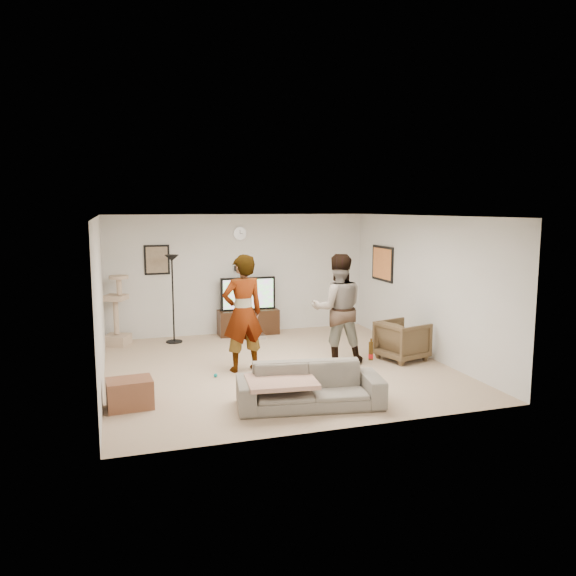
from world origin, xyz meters
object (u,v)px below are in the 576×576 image
object	(u,v)px
tv	(248,294)
side_table	(130,394)
cat_tree	(116,310)
person_left	(243,313)
floor_lamp	(173,299)
armchair	(402,340)
sofa	(310,386)
beer_bottle	(371,351)
tv_stand	(248,322)
person_right	(338,309)

from	to	relation	value
tv	side_table	xyz separation A→B (m)	(-2.51, -3.75, -0.67)
cat_tree	side_table	bearing A→B (deg)	-87.94
cat_tree	person_left	xyz separation A→B (m)	(1.95, -2.39, 0.27)
floor_lamp	armchair	xyz separation A→B (m)	(3.67, -2.47, -0.52)
sofa	beer_bottle	world-z (taller)	beer_bottle
cat_tree	beer_bottle	bearing A→B (deg)	-52.23
tv_stand	cat_tree	distance (m)	2.68
tv	person_left	size ratio (longest dim) A/B	0.61
person_left	sofa	size ratio (longest dim) A/B	0.99
person_right	tv	bearing A→B (deg)	-57.97
tv_stand	person_right	size ratio (longest dim) A/B	0.67
person_left	side_table	size ratio (longest dim) A/B	3.26
person_left	person_right	distance (m)	1.65
beer_bottle	tv	bearing A→B (deg)	98.64
person_left	armchair	xyz separation A→B (m)	(2.80, -0.19, -0.61)
cat_tree	person_right	bearing A→B (deg)	-33.71
cat_tree	sofa	world-z (taller)	cat_tree
side_table	sofa	bearing A→B (deg)	-16.16
side_table	cat_tree	bearing A→B (deg)	92.06
beer_bottle	side_table	distance (m)	3.29
cat_tree	person_left	world-z (taller)	person_left
side_table	floor_lamp	bearing A→B (deg)	74.87
sofa	beer_bottle	bearing A→B (deg)	9.09
floor_lamp	person_left	distance (m)	2.45
tv_stand	armchair	xyz separation A→B (m)	(2.11, -2.72, 0.08)
armchair	person_right	bearing A→B (deg)	65.35
person_right	sofa	distance (m)	2.31
person_right	side_table	bearing A→B (deg)	30.60
tv	beer_bottle	size ratio (longest dim) A/B	4.62
sofa	beer_bottle	size ratio (longest dim) A/B	7.72
tv	cat_tree	distance (m)	2.65
tv	side_table	bearing A→B (deg)	-123.80
tv	cat_tree	world-z (taller)	cat_tree
tv_stand	person_left	world-z (taller)	person_left
floor_lamp	tv_stand	bearing A→B (deg)	9.04
side_table	armchair	bearing A→B (deg)	12.55
side_table	person_left	bearing A→B (deg)	33.78
floor_lamp	side_table	world-z (taller)	floor_lamp
armchair	side_table	world-z (taller)	armchair
tv_stand	beer_bottle	world-z (taller)	beer_bottle
person_left	side_table	bearing A→B (deg)	23.87
cat_tree	floor_lamp	bearing A→B (deg)	-5.70
tv_stand	cat_tree	size ratio (longest dim) A/B	0.91
tv_stand	side_table	size ratio (longest dim) A/B	2.14
cat_tree	person_left	size ratio (longest dim) A/B	0.72
tv_stand	sofa	xyz separation A→B (m)	(-0.22, -4.42, 0.02)
tv_stand	floor_lamp	xyz separation A→B (m)	(-1.56, -0.25, 0.60)
tv	armchair	distance (m)	3.48
tv	person_left	world-z (taller)	person_left
sofa	side_table	xyz separation A→B (m)	(-2.29, 0.66, -0.09)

